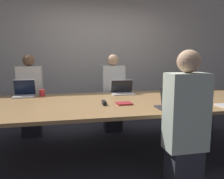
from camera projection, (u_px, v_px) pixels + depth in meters
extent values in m
plane|color=#2D2D38|center=(118.00, 153.00, 3.12)|extent=(24.00, 24.00, 0.00)
cube|color=#BCB7B2|center=(98.00, 56.00, 4.74)|extent=(12.00, 0.06, 2.80)
cube|color=#9E7547|center=(119.00, 103.00, 3.02)|extent=(4.24, 1.60, 0.04)
cylinder|color=#4C4C51|center=(212.00, 111.00, 4.07)|extent=(0.08, 0.08, 0.72)
cube|color=silver|center=(24.00, 96.00, 3.33)|extent=(0.31, 0.24, 0.02)
cube|color=silver|center=(25.00, 87.00, 3.40)|extent=(0.31, 0.08, 0.24)
cube|color=#0F1933|center=(25.00, 87.00, 3.39)|extent=(0.31, 0.08, 0.23)
cube|color=#2D2D38|center=(32.00, 123.00, 3.81)|extent=(0.32, 0.24, 0.45)
cube|color=silver|center=(30.00, 89.00, 3.72)|extent=(0.40, 0.24, 0.76)
sphere|color=brown|center=(29.00, 60.00, 3.65)|extent=(0.20, 0.20, 0.20)
cylinder|color=red|center=(42.00, 93.00, 3.40)|extent=(0.09, 0.09, 0.10)
cube|color=#333338|center=(170.00, 107.00, 2.58)|extent=(0.32, 0.23, 0.02)
cube|color=#333338|center=(175.00, 98.00, 2.48)|extent=(0.32, 0.08, 0.23)
cube|color=black|center=(174.00, 99.00, 2.49)|extent=(0.32, 0.08, 0.23)
cube|color=#2D2D38|center=(183.00, 170.00, 2.22)|extent=(0.32, 0.24, 0.45)
cube|color=beige|center=(186.00, 112.00, 2.13)|extent=(0.40, 0.24, 0.76)
sphere|color=tan|center=(189.00, 61.00, 2.06)|extent=(0.22, 0.22, 0.22)
cylinder|color=white|center=(187.00, 103.00, 2.67)|extent=(0.09, 0.09, 0.09)
cube|color=silver|center=(123.00, 94.00, 3.55)|extent=(0.36, 0.21, 0.02)
cube|color=silver|center=(122.00, 86.00, 3.62)|extent=(0.37, 0.06, 0.21)
cube|color=black|center=(122.00, 86.00, 3.61)|extent=(0.36, 0.06, 0.21)
cube|color=#2D2D38|center=(113.00, 119.00, 4.07)|extent=(0.32, 0.24, 0.45)
cube|color=silver|center=(113.00, 87.00, 3.98)|extent=(0.40, 0.24, 0.76)
sphere|color=tan|center=(113.00, 60.00, 3.91)|extent=(0.20, 0.20, 0.20)
cube|color=black|center=(104.00, 103.00, 2.78)|extent=(0.05, 0.15, 0.05)
cube|color=maroon|center=(124.00, 103.00, 2.81)|extent=(0.20, 0.18, 0.02)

